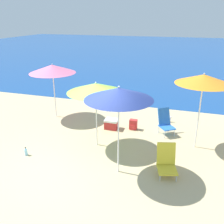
{
  "coord_description": "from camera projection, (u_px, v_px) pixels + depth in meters",
  "views": [
    {
      "loc": [
        2.36,
        -5.2,
        3.69
      ],
      "look_at": [
        0.24,
        1.46,
        1.0
      ],
      "focal_mm": 40.0,
      "sensor_mm": 36.0,
      "label": 1
    }
  ],
  "objects": [
    {
      "name": "beach_umbrella_navy",
      "position": [
        119.0,
        94.0,
        5.61
      ],
      "size": [
        1.6,
        1.6,
        2.24
      ],
      "color": "white",
      "rests_on": "ground"
    },
    {
      "name": "beach_chair_blue",
      "position": [
        165.0,
        122.0,
        8.27
      ],
      "size": [
        0.68,
        0.72,
        0.85
      ],
      "rotation": [
        0.0,
        0.0,
        0.62
      ],
      "color": "silver",
      "rests_on": "ground"
    },
    {
      "name": "beach_chair_yellow",
      "position": [
        167.0,
        161.0,
        6.17
      ],
      "size": [
        0.6,
        0.69,
        0.77
      ],
      "rotation": [
        0.0,
        0.0,
        0.28
      ],
      "color": "silver",
      "rests_on": "ground"
    },
    {
      "name": "beach_umbrella_lime",
      "position": [
        96.0,
        88.0,
        7.02
      ],
      "size": [
        1.64,
        1.64,
        1.98
      ],
      "color": "white",
      "rests_on": "ground"
    },
    {
      "name": "cooler_box",
      "position": [
        111.0,
        124.0,
        8.71
      ],
      "size": [
        0.45,
        0.37,
        0.35
      ],
      "color": "#B72828",
      "rests_on": "ground"
    },
    {
      "name": "ground_plane",
      "position": [
        87.0,
        165.0,
        6.62
      ],
      "size": [
        60.0,
        60.0,
        0.0
      ],
      "primitive_type": "plane",
      "color": "#C6B284"
    },
    {
      "name": "sea_water",
      "position": [
        171.0,
        50.0,
        28.83
      ],
      "size": [
        60.0,
        40.0,
        0.01
      ],
      "color": "#19478C",
      "rests_on": "ground"
    },
    {
      "name": "beach_umbrella_pink",
      "position": [
        52.0,
        69.0,
        9.17
      ],
      "size": [
        1.72,
        1.72,
        2.07
      ],
      "color": "white",
      "rests_on": "ground"
    },
    {
      "name": "water_bottle",
      "position": [
        26.0,
        152.0,
        7.06
      ],
      "size": [
        0.08,
        0.08,
        0.25
      ],
      "color": "#8CCCEA",
      "rests_on": "ground"
    },
    {
      "name": "backpack_red",
      "position": [
        133.0,
        125.0,
        8.66
      ],
      "size": [
        0.26,
        0.21,
        0.35
      ],
      "color": "red",
      "rests_on": "ground"
    },
    {
      "name": "beach_umbrella_orange",
      "position": [
        204.0,
        79.0,
        6.8
      ],
      "size": [
        1.55,
        1.55,
        2.26
      ],
      "color": "white",
      "rests_on": "ground"
    },
    {
      "name": "seagull",
      "position": [
        168.0,
        118.0,
        9.28
      ],
      "size": [
        0.27,
        0.11,
        0.23
      ],
      "color": "gold",
      "rests_on": "ground"
    }
  ]
}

